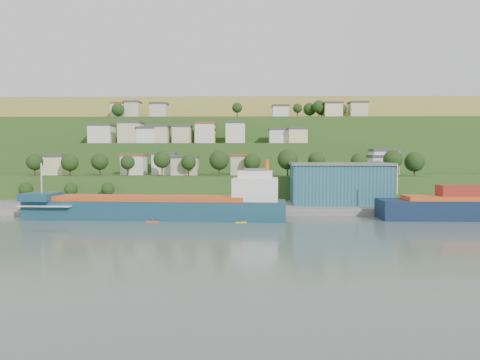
{
  "coord_description": "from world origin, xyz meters",
  "views": [
    {
      "loc": [
        9.18,
        -116.47,
        17.14
      ],
      "look_at": [
        6.88,
        15.0,
        10.15
      ],
      "focal_mm": 35.0,
      "sensor_mm": 36.0,
      "label": 1
    }
  ],
  "objects_px": {
    "caravan": "(61,203)",
    "warehouse": "(339,183)",
    "kayak_orange": "(152,221)",
    "cargo_ship_near": "(164,208)"
  },
  "relations": [
    {
      "from": "cargo_ship_near",
      "to": "kayak_orange",
      "type": "height_order",
      "value": "cargo_ship_near"
    },
    {
      "from": "cargo_ship_near",
      "to": "kayak_orange",
      "type": "bearing_deg",
      "value": -103.07
    },
    {
      "from": "caravan",
      "to": "cargo_ship_near",
      "type": "bearing_deg",
      "value": -30.53
    },
    {
      "from": "caravan",
      "to": "warehouse",
      "type": "bearing_deg",
      "value": -1.74
    },
    {
      "from": "caravan",
      "to": "kayak_orange",
      "type": "bearing_deg",
      "value": -40.23
    },
    {
      "from": "caravan",
      "to": "kayak_orange",
      "type": "relative_size",
      "value": 1.8
    },
    {
      "from": "warehouse",
      "to": "kayak_orange",
      "type": "relative_size",
      "value": 9.08
    },
    {
      "from": "warehouse",
      "to": "cargo_ship_near",
      "type": "bearing_deg",
      "value": -155.01
    },
    {
      "from": "cargo_ship_near",
      "to": "caravan",
      "type": "distance_m",
      "value": 37.88
    },
    {
      "from": "warehouse",
      "to": "kayak_orange",
      "type": "distance_m",
      "value": 61.08
    }
  ]
}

